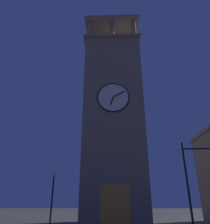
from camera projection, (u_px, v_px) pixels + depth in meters
clocktower at (113, 121)px, 30.04m from camera, size 8.18×8.02×31.33m
traffic_signal_mid at (203, 171)px, 16.44m from camera, size 4.20×0.41×6.61m
street_lamp at (53, 189)px, 20.16m from camera, size 0.44×0.44×4.84m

